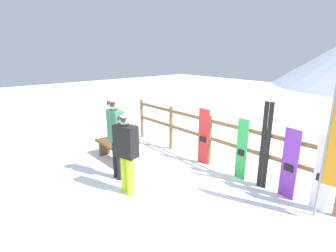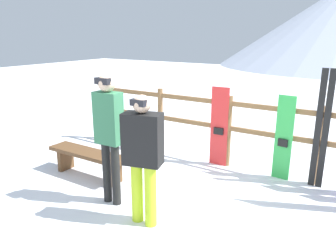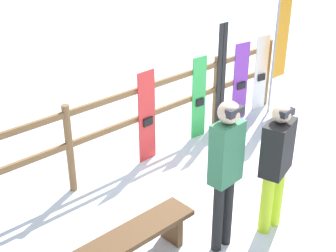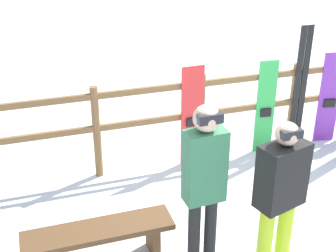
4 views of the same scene
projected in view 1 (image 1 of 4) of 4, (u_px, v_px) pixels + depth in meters
name	position (u px, v px, depth m)	size (l,w,h in m)	color
ground_plane	(151.00, 188.00, 5.41)	(40.00, 40.00, 0.00)	white
fence	(210.00, 136.00, 6.34)	(5.77, 0.10, 1.25)	brown
bench	(114.00, 149.00, 6.66)	(1.46, 0.36, 0.43)	brown
person_plaid_green	(116.00, 132.00, 5.52)	(0.37, 0.23, 1.78)	black
person_black	(126.00, 149.00, 4.97)	(0.50, 0.36, 1.60)	#B7D826
snowboard_red	(203.00, 137.00, 6.43)	(0.31, 0.07, 1.39)	red
snowboard_green	(242.00, 150.00, 5.64)	(0.27, 0.07, 1.36)	green
ski_pair_black	(265.00, 146.00, 5.20)	(0.19, 0.02, 1.80)	black
snowboard_purple	(289.00, 164.00, 4.88)	(0.32, 0.09, 1.37)	purple
snowboard_white	(323.00, 174.00, 4.46)	(0.30, 0.09, 1.39)	white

